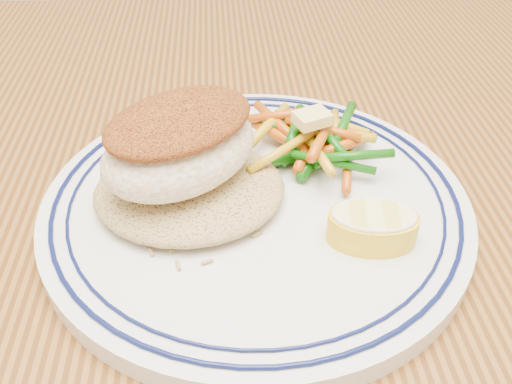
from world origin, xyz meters
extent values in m
cube|color=#553011|center=(0.00, 0.00, 0.73)|extent=(1.50, 0.90, 0.04)
cylinder|color=silver|center=(0.02, 0.03, 0.76)|extent=(0.28, 0.28, 0.01)
torus|color=#0A113F|center=(0.02, 0.03, 0.77)|extent=(0.26, 0.26, 0.00)
torus|color=#0A113F|center=(0.02, 0.03, 0.77)|extent=(0.24, 0.24, 0.00)
ellipsoid|color=#A48952|center=(-0.02, 0.03, 0.78)|extent=(0.12, 0.11, 0.02)
ellipsoid|color=#F4E8C9|center=(-0.03, 0.03, 0.80)|extent=(0.13, 0.12, 0.05)
ellipsoid|color=brown|center=(-0.03, 0.03, 0.82)|extent=(0.12, 0.11, 0.02)
cylinder|color=#0F570A|center=(0.06, 0.07, 0.77)|extent=(0.06, 0.02, 0.01)
cylinder|color=#B74C09|center=(0.08, 0.05, 0.77)|extent=(0.02, 0.05, 0.01)
cylinder|color=#0F570A|center=(0.06, 0.06, 0.77)|extent=(0.03, 0.05, 0.01)
cylinder|color=gold|center=(0.05, 0.08, 0.77)|extent=(0.02, 0.05, 0.01)
cylinder|color=#B74C09|center=(0.05, 0.09, 0.77)|extent=(0.01, 0.06, 0.01)
cylinder|color=#0F570A|center=(0.06, 0.07, 0.77)|extent=(0.04, 0.04, 0.01)
cylinder|color=#B74C09|center=(0.07, 0.09, 0.77)|extent=(0.03, 0.05, 0.01)
cylinder|color=#0F570A|center=(0.08, 0.07, 0.77)|extent=(0.05, 0.04, 0.01)
cylinder|color=#0F570A|center=(0.04, 0.06, 0.77)|extent=(0.06, 0.03, 0.01)
cylinder|color=#B74C09|center=(0.06, 0.07, 0.77)|extent=(0.03, 0.05, 0.01)
cylinder|color=#B74C09|center=(0.08, 0.09, 0.78)|extent=(0.04, 0.04, 0.01)
cylinder|color=#B74C09|center=(0.04, 0.08, 0.78)|extent=(0.04, 0.04, 0.01)
cylinder|color=#0F570A|center=(0.06, 0.09, 0.78)|extent=(0.05, 0.04, 0.01)
cylinder|color=gold|center=(0.08, 0.10, 0.78)|extent=(0.05, 0.04, 0.01)
cylinder|color=#0F570A|center=(0.07, 0.05, 0.78)|extent=(0.06, 0.02, 0.01)
cylinder|color=gold|center=(0.08, 0.08, 0.78)|extent=(0.01, 0.05, 0.01)
cylinder|color=#0F570A|center=(0.05, 0.10, 0.78)|extent=(0.04, 0.02, 0.01)
cylinder|color=#B74C09|center=(0.08, 0.06, 0.78)|extent=(0.05, 0.03, 0.01)
cylinder|color=gold|center=(0.03, 0.09, 0.78)|extent=(0.04, 0.05, 0.01)
cylinder|color=#0F570A|center=(0.05, 0.09, 0.78)|extent=(0.02, 0.05, 0.01)
cylinder|color=#B74C09|center=(0.04, 0.10, 0.78)|extent=(0.03, 0.05, 0.01)
cylinder|color=#0F570A|center=(0.09, 0.09, 0.78)|extent=(0.03, 0.05, 0.01)
cylinder|color=gold|center=(0.08, 0.07, 0.78)|extent=(0.05, 0.03, 0.02)
cylinder|color=#0F570A|center=(0.08, 0.04, 0.78)|extent=(0.06, 0.01, 0.01)
cylinder|color=#B74C09|center=(0.07, 0.08, 0.78)|extent=(0.05, 0.04, 0.01)
cylinder|color=#0F570A|center=(0.07, 0.07, 0.78)|extent=(0.03, 0.06, 0.01)
cylinder|color=gold|center=(0.06, 0.05, 0.78)|extent=(0.01, 0.05, 0.01)
cylinder|color=#B74C09|center=(0.04, 0.10, 0.79)|extent=(0.06, 0.01, 0.01)
cylinder|color=gold|center=(0.04, 0.05, 0.79)|extent=(0.05, 0.04, 0.01)
cylinder|color=#B74C09|center=(0.07, 0.06, 0.79)|extent=(0.03, 0.05, 0.01)
cube|color=#FFE37C|center=(0.06, 0.07, 0.80)|extent=(0.03, 0.03, 0.01)
torus|color=white|center=(0.09, -0.02, 0.78)|extent=(0.06, 0.06, 0.00)
camera|label=1|loc=(0.00, -0.26, 1.00)|focal=40.00mm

